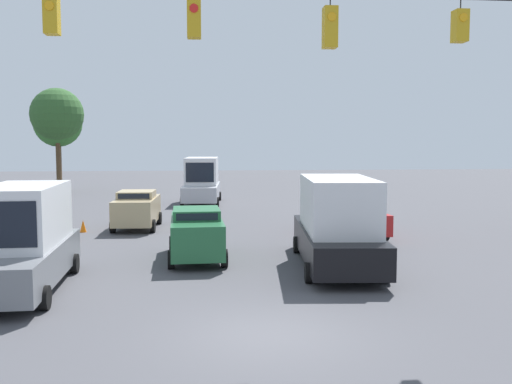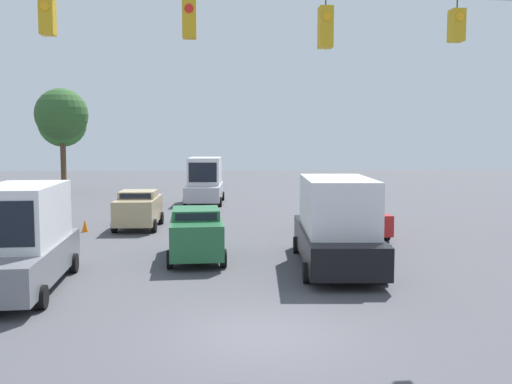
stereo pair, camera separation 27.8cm
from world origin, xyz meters
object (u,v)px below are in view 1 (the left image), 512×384
object	(u,v)px
box_truck_silver_withflow_deep	(202,181)
traffic_cone_nearest	(28,271)
overhead_signal_span	(262,100)
traffic_cone_fifth	(83,226)
sedan_green_withflow_mid	(196,233)
traffic_cone_third	(61,244)
pickup_truck_red_oncoming_far	(349,214)
traffic_cone_second	(49,256)
tree_horizon_left	(58,123)
traffic_cone_fourth	(72,235)
tree_horizon_right	(57,115)
box_truck_grey_parked_shoulder	(23,239)
box_truck_black_crossing_near	(337,223)
sedan_tan_withflow_far	(137,209)

from	to	relation	value
box_truck_silver_withflow_deep	traffic_cone_nearest	world-z (taller)	box_truck_silver_withflow_deep
traffic_cone_nearest	overhead_signal_span	bearing A→B (deg)	146.38
traffic_cone_fifth	box_truck_silver_withflow_deep	bearing A→B (deg)	-115.10
sedan_green_withflow_mid	traffic_cone_third	distance (m)	5.73
overhead_signal_span	pickup_truck_red_oncoming_far	size ratio (longest dim) A/B	4.22
traffic_cone_second	tree_horizon_left	bearing A→B (deg)	-77.22
traffic_cone_fourth	box_truck_silver_withflow_deep	bearing A→B (deg)	-110.89
sedan_green_withflow_mid	overhead_signal_span	bearing A→B (deg)	102.79
traffic_cone_fifth	overhead_signal_span	bearing A→B (deg)	116.85
traffic_cone_second	tree_horizon_left	size ratio (longest dim) A/B	0.08
box_truck_silver_withflow_deep	traffic_cone_third	world-z (taller)	box_truck_silver_withflow_deep
sedan_green_withflow_mid	tree_horizon_right	world-z (taller)	tree_horizon_right
traffic_cone_third	box_truck_grey_parked_shoulder	bearing A→B (deg)	93.17
traffic_cone_nearest	tree_horizon_right	xyz separation A→B (m)	(6.37, -30.41, 6.16)
box_truck_black_crossing_near	traffic_cone_third	world-z (taller)	box_truck_black_crossing_near
box_truck_silver_withflow_deep	traffic_cone_fourth	world-z (taller)	box_truck_silver_withflow_deep
box_truck_silver_withflow_deep	overhead_signal_span	bearing A→B (deg)	93.15
box_truck_black_crossing_near	traffic_cone_fourth	world-z (taller)	box_truck_black_crossing_near
box_truck_grey_parked_shoulder	tree_horizon_left	distance (m)	33.31
overhead_signal_span	traffic_cone_fourth	xyz separation A→B (m)	(7.03, -11.43, -5.04)
box_truck_grey_parked_shoulder	tree_horizon_left	xyz separation A→B (m)	(6.73, -32.34, 4.27)
box_truck_silver_withflow_deep	traffic_cone_nearest	distance (m)	22.23
sedan_tan_withflow_far	tree_horizon_right	xyz separation A→B (m)	(8.59, -19.99, 5.47)
box_truck_grey_parked_shoulder	traffic_cone_second	xyz separation A→B (m)	(0.17, -3.42, -1.21)
pickup_truck_red_oncoming_far	tree_horizon_left	distance (m)	30.60
box_truck_silver_withflow_deep	tree_horizon_left	xyz separation A→B (m)	(11.97, -9.76, 4.22)
sedan_green_withflow_mid	tree_horizon_right	bearing A→B (deg)	-67.31
box_truck_grey_parked_shoulder	traffic_cone_second	distance (m)	3.63
overhead_signal_span	sedan_green_withflow_mid	xyz separation A→B (m)	(1.65, -7.25, -4.35)
sedan_green_withflow_mid	traffic_cone_third	world-z (taller)	sedan_green_withflow_mid
sedan_tan_withflow_far	traffic_cone_fifth	distance (m)	2.71
traffic_cone_nearest	tree_horizon_left	size ratio (longest dim) A/B	0.08
traffic_cone_third	tree_horizon_left	xyz separation A→B (m)	(6.42, -26.65, 5.48)
sedan_green_withflow_mid	box_truck_grey_parked_shoulder	xyz separation A→B (m)	(5.03, 3.74, 0.51)
sedan_green_withflow_mid	traffic_cone_fourth	bearing A→B (deg)	-37.80
traffic_cone_fourth	sedan_green_withflow_mid	bearing A→B (deg)	142.20
traffic_cone_nearest	traffic_cone_fourth	distance (m)	6.85
traffic_cone_third	sedan_green_withflow_mid	bearing A→B (deg)	159.91
overhead_signal_span	box_truck_grey_parked_shoulder	world-z (taller)	overhead_signal_span
sedan_green_withflow_mid	traffic_cone_fourth	distance (m)	6.85
pickup_truck_red_oncoming_far	box_truck_grey_parked_shoulder	size ratio (longest dim) A/B	0.83
sedan_tan_withflow_far	traffic_cone_nearest	world-z (taller)	sedan_tan_withflow_far
traffic_cone_fifth	tree_horizon_left	size ratio (longest dim) A/B	0.08
traffic_cone_nearest	traffic_cone_fourth	size ratio (longest dim) A/B	1.00
traffic_cone_fourth	tree_horizon_right	world-z (taller)	tree_horizon_right
overhead_signal_span	traffic_cone_fifth	bearing A→B (deg)	-63.15
traffic_cone_nearest	tree_horizon_right	size ratio (longest dim) A/B	0.07
box_truck_silver_withflow_deep	traffic_cone_fourth	distance (m)	15.74
traffic_cone_third	traffic_cone_nearest	bearing A→B (deg)	91.38
traffic_cone_second	tree_horizon_right	size ratio (longest dim) A/B	0.07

